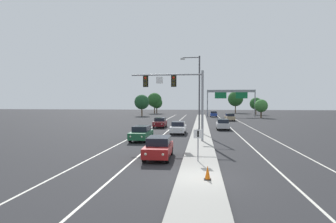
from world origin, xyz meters
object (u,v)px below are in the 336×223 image
object	(u,v)px
car_oncoming_green	(141,133)
car_oncoming_darkred	(160,122)
car_receding_blue	(214,114)
car_receding_silver	(223,124)
traffic_cone_median_nose	(208,173)
car_oncoming_white	(178,127)
tree_far_right_b	(256,104)
overhead_signal_mast	(179,90)
car_oncoming_red	(159,147)
tree_far_left_c	(157,103)
highway_sign_gantry	(231,94)
car_receding_tan	(230,117)
tree_far_right_c	(261,106)
street_lamp_median	(198,89)
tree_far_left_b	(155,100)
median_sign_post	(198,140)
tree_far_left_a	(142,102)

from	to	relation	value
car_oncoming_green	car_oncoming_darkred	xyz separation A→B (m)	(-0.28, 15.60, 0.00)
car_oncoming_green	car_receding_blue	size ratio (longest dim) A/B	1.00
car_receding_silver	traffic_cone_median_nose	size ratio (longest dim) A/B	6.08
car_oncoming_white	tree_far_right_b	world-z (taller)	tree_far_right_b
overhead_signal_mast	car_oncoming_green	bearing A→B (deg)	175.01
overhead_signal_mast	car_oncoming_red	xyz separation A→B (m)	(-0.81, -8.63, -4.52)
car_oncoming_red	tree_far_left_c	distance (m)	79.09
car_oncoming_white	highway_sign_gantry	distance (m)	45.43
car_receding_silver	car_receding_tan	size ratio (longest dim) A/B	1.00
overhead_signal_mast	tree_far_right_c	bearing A→B (deg)	69.02
overhead_signal_mast	car_oncoming_darkred	xyz separation A→B (m)	(-4.34, 15.96, -4.52)
street_lamp_median	tree_far_right_b	world-z (taller)	street_lamp_median
car_oncoming_white	tree_far_left_b	xyz separation A→B (m)	(-13.50, 61.89, 3.93)
tree_far_right_c	street_lamp_median	bearing A→B (deg)	-112.82
car_oncoming_white	highway_sign_gantry	xyz separation A→B (m)	(11.10, 43.72, 5.34)
median_sign_post	highway_sign_gantry	distance (m)	61.84
highway_sign_gantry	car_receding_blue	bearing A→B (deg)	-155.13
median_sign_post	tree_far_right_c	distance (m)	57.45
overhead_signal_mast	car_oncoming_green	distance (m)	6.08
car_oncoming_darkred	tree_far_left_c	world-z (taller)	tree_far_left_c
car_oncoming_red	car_receding_tan	size ratio (longest dim) A/B	1.00
street_lamp_median	car_oncoming_darkred	bearing A→B (deg)	128.52
tree_far_right_c	traffic_cone_median_nose	bearing A→B (deg)	-103.86
street_lamp_median	car_receding_silver	size ratio (longest dim) A/B	2.22
car_oncoming_white	tree_far_left_a	size ratio (longest dim) A/B	0.72
tree_far_left_b	tree_far_left_a	world-z (taller)	tree_far_left_b
street_lamp_median	car_oncoming_green	xyz separation A→B (m)	(-5.84, -7.91, -4.97)
car_receding_blue	tree_far_right_b	xyz separation A→B (m)	(13.59, 13.07, 2.73)
car_oncoming_red	car_oncoming_green	distance (m)	9.55
car_oncoming_green	tree_far_right_b	bearing A→B (deg)	69.36
overhead_signal_mast	car_receding_blue	bearing A→B (deg)	83.50
tree_far_left_b	tree_far_right_c	xyz separation A→B (m)	(31.59, -23.92, -1.63)
tree_far_right_b	tree_far_right_c	world-z (taller)	tree_far_right_b
tree_far_left_c	median_sign_post	bearing A→B (deg)	-78.96
car_oncoming_green	traffic_cone_median_nose	world-z (taller)	car_oncoming_green
car_oncoming_darkred	tree_far_right_c	size ratio (longest dim) A/B	0.94
overhead_signal_mast	median_sign_post	size ratio (longest dim) A/B	3.41
car_oncoming_white	car_oncoming_darkred	distance (m)	9.29
overhead_signal_mast	street_lamp_median	xyz separation A→B (m)	(1.79, 8.27, 0.45)
car_oncoming_red	highway_sign_gantry	xyz separation A→B (m)	(11.23, 59.76, 5.34)
street_lamp_median	car_oncoming_white	size ratio (longest dim) A/B	2.23
car_receding_silver	tree_far_left_b	xyz separation A→B (m)	(-19.64, 55.63, 3.93)
car_receding_blue	tree_far_right_c	xyz separation A→B (m)	(11.83, -3.51, 2.29)
tree_far_right_b	tree_far_left_b	bearing A→B (deg)	167.59
street_lamp_median	car_oncoming_green	size ratio (longest dim) A/B	2.22
car_oncoming_red	car_oncoming_green	xyz separation A→B (m)	(-3.25, 8.98, 0.00)
car_oncoming_red	car_receding_silver	distance (m)	23.16
traffic_cone_median_nose	tree_far_right_b	distance (m)	78.26
street_lamp_median	car_oncoming_darkred	distance (m)	11.01
car_receding_tan	tree_far_left_c	xyz separation A→B (m)	(-21.82, 35.83, 2.92)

